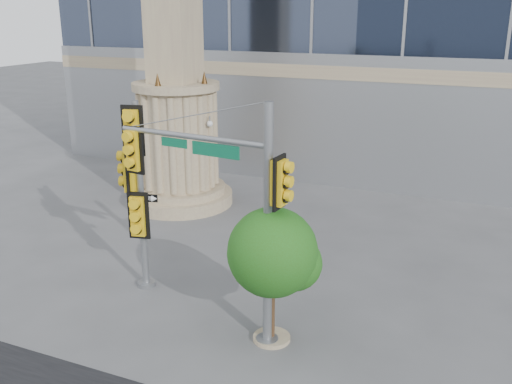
% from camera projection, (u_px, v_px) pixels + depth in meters
% --- Properties ---
extents(ground, '(120.00, 120.00, 0.00)m').
position_uv_depth(ground, '(204.00, 342.00, 14.17)').
color(ground, '#545456').
rests_on(ground, ground).
extents(monument, '(4.40, 4.40, 16.60)m').
position_uv_depth(monument, '(175.00, 71.00, 22.61)').
color(monument, tan).
rests_on(monument, ground).
extents(main_signal_pole, '(4.62, 0.87, 5.98)m').
position_uv_depth(main_signal_pole, '(228.00, 194.00, 13.53)').
color(main_signal_pole, slate).
rests_on(main_signal_pole, ground).
extents(secondary_signal_pole, '(1.02, 0.73, 5.54)m').
position_uv_depth(secondary_signal_pole, '(136.00, 183.00, 15.94)').
color(secondary_signal_pole, slate).
rests_on(secondary_signal_pole, ground).
extents(street_tree, '(2.23, 2.18, 3.47)m').
position_uv_depth(street_tree, '(274.00, 256.00, 13.56)').
color(street_tree, tan).
rests_on(street_tree, ground).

